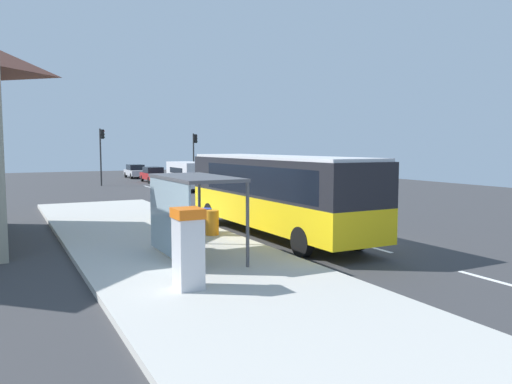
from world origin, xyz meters
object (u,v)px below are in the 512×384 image
at_px(recycling_bin_orange, 212,223).
at_px(recycling_bin_blue, 205,220).
at_px(traffic_light_far_side, 102,148).
at_px(sedan_near, 153,174).
at_px(bus_shelter, 185,196).
at_px(traffic_light_near_side, 195,150).
at_px(white_van, 188,174).
at_px(bus, 274,190).
at_px(ticket_machine, 188,248).
at_px(sedan_far, 136,171).

height_order(recycling_bin_orange, recycling_bin_blue, same).
relative_size(recycling_bin_blue, traffic_light_far_side, 0.18).
distance_m(sedan_near, bus_shelter, 35.87).
bearing_deg(traffic_light_near_side, white_van, -114.12).
bearing_deg(white_van, bus_shelter, -109.60).
height_order(traffic_light_near_side, bus_shelter, traffic_light_near_side).
relative_size(bus, traffic_light_near_side, 2.29).
bearing_deg(white_van, ticket_machine, -109.45).
distance_m(sedan_far, bus_shelter, 43.03).
height_order(white_van, sedan_near, white_van).
xyz_separation_m(traffic_light_near_side, traffic_light_far_side, (-8.60, 0.80, 0.22)).
distance_m(sedan_far, recycling_bin_blue, 38.64).
bearing_deg(traffic_light_far_side, sedan_near, 24.04).
bearing_deg(traffic_light_far_side, recycling_bin_orange, -92.17).
xyz_separation_m(white_van, ticket_machine, (-9.65, -27.34, -0.17)).
height_order(recycling_bin_blue, traffic_light_near_side, traffic_light_near_side).
distance_m(bus, sedan_near, 32.16).
bearing_deg(bus, traffic_light_near_side, 75.88).
relative_size(sedan_near, bus_shelter, 1.11).
height_order(white_van, traffic_light_far_side, traffic_light_far_side).
height_order(white_van, sedan_far, white_van).
height_order(sedan_near, sedan_far, same).
relative_size(sedan_far, traffic_light_far_side, 0.86).
bearing_deg(recycling_bin_orange, ticket_machine, -116.63).
xyz_separation_m(bus, bus_shelter, (-4.70, -2.87, 0.25)).
xyz_separation_m(sedan_far, recycling_bin_orange, (-6.50, -38.79, -0.14)).
bearing_deg(bus_shelter, recycling_bin_orange, 56.40).
bearing_deg(bus, sedan_far, 84.16).
distance_m(white_van, recycling_bin_blue, 21.15).
distance_m(ticket_machine, recycling_bin_blue, 7.91).
bearing_deg(recycling_bin_blue, traffic_light_far_side, 87.78).
distance_m(bus, traffic_light_far_side, 29.56).
bearing_deg(traffic_light_far_side, recycling_bin_blue, -92.22).
bearing_deg(white_van, recycling_bin_orange, -107.06).
height_order(white_van, bus_shelter, bus_shelter).
xyz_separation_m(recycling_bin_orange, traffic_light_near_side, (9.70, 28.22, 2.56)).
relative_size(recycling_bin_orange, bus_shelter, 0.24).
bearing_deg(sedan_near, bus, -97.17).
distance_m(traffic_light_near_side, bus_shelter, 33.75).
height_order(ticket_machine, recycling_bin_blue, ticket_machine).
bearing_deg(bus_shelter, traffic_light_far_side, 84.16).
bearing_deg(traffic_light_far_side, traffic_light_near_side, -5.31).
relative_size(bus, sedan_far, 2.49).
xyz_separation_m(sedan_near, traffic_light_far_side, (-5.40, -2.41, 2.64)).
relative_size(sedan_near, recycling_bin_orange, 4.68).
xyz_separation_m(white_van, recycling_bin_orange, (-6.40, -20.85, -0.69)).
bearing_deg(ticket_machine, sedan_near, 75.57).
distance_m(sedan_near, traffic_light_near_side, 5.14).
distance_m(white_van, bus_shelter, 25.68).
bearing_deg(traffic_light_far_side, ticket_machine, -96.99).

